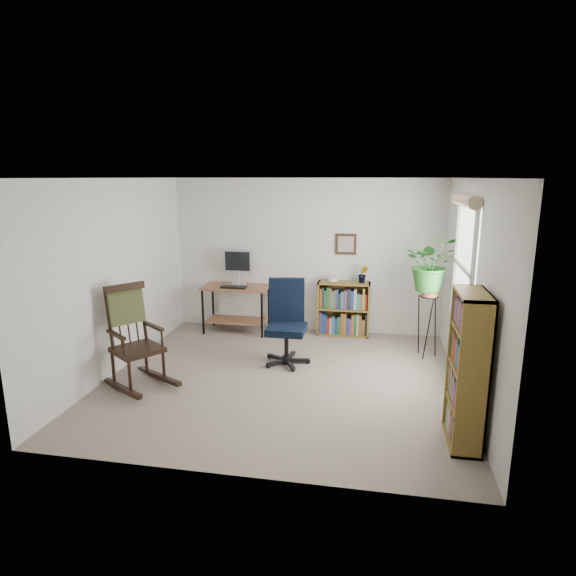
% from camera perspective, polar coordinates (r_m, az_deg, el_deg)
% --- Properties ---
extents(floor, '(4.20, 4.00, 0.00)m').
position_cam_1_polar(floor, '(6.00, -0.70, -10.68)').
color(floor, gray).
rests_on(floor, ground).
extents(ceiling, '(4.20, 4.00, 0.00)m').
position_cam_1_polar(ceiling, '(5.49, -0.77, 12.91)').
color(ceiling, silver).
rests_on(ceiling, ground).
extents(wall_back, '(4.20, 0.00, 2.40)m').
position_cam_1_polar(wall_back, '(7.56, 2.17, 3.80)').
color(wall_back, silver).
rests_on(wall_back, ground).
extents(wall_front, '(4.20, 0.00, 2.40)m').
position_cam_1_polar(wall_front, '(3.75, -6.61, -5.91)').
color(wall_front, silver).
rests_on(wall_front, ground).
extents(wall_left, '(0.00, 4.00, 2.40)m').
position_cam_1_polar(wall_left, '(6.36, -19.64, 1.28)').
color(wall_left, silver).
rests_on(wall_left, ground).
extents(wall_right, '(0.00, 4.00, 2.40)m').
position_cam_1_polar(wall_right, '(5.62, 20.78, -0.28)').
color(wall_right, silver).
rests_on(wall_right, ground).
extents(window, '(0.12, 1.20, 1.50)m').
position_cam_1_polar(window, '(5.87, 20.04, 2.30)').
color(window, white).
rests_on(window, wall_right).
extents(desk, '(1.02, 0.56, 0.74)m').
position_cam_1_polar(desk, '(7.68, -6.13, -2.48)').
color(desk, brown).
rests_on(desk, floor).
extents(monitor, '(0.46, 0.16, 0.56)m').
position_cam_1_polar(monitor, '(7.66, -5.96, 2.47)').
color(monitor, '#B8B8BD').
rests_on(monitor, desk).
extents(keyboard, '(0.40, 0.15, 0.02)m').
position_cam_1_polar(keyboard, '(7.47, -6.46, 0.10)').
color(keyboard, black).
rests_on(keyboard, desk).
extents(office_chair, '(0.71, 0.71, 1.13)m').
position_cam_1_polar(office_chair, '(6.26, -0.19, -4.13)').
color(office_chair, black).
rests_on(office_chair, floor).
extents(rocking_chair, '(1.22, 1.14, 1.22)m').
position_cam_1_polar(rocking_chair, '(5.87, -17.52, -5.45)').
color(rocking_chair, black).
rests_on(rocking_chair, floor).
extents(low_bookshelf, '(0.80, 0.27, 0.84)m').
position_cam_1_polar(low_bookshelf, '(7.49, 6.59, -2.47)').
color(low_bookshelf, olive).
rests_on(low_bookshelf, floor).
extents(tall_bookshelf, '(0.27, 0.63, 1.43)m').
position_cam_1_polar(tall_bookshelf, '(4.69, 20.48, -9.03)').
color(tall_bookshelf, olive).
rests_on(tall_bookshelf, floor).
extents(plant_stand, '(0.28, 0.28, 1.00)m').
position_cam_1_polar(plant_stand, '(6.81, 16.21, -3.84)').
color(plant_stand, black).
rests_on(plant_stand, floor).
extents(spider_plant, '(1.69, 1.88, 1.46)m').
position_cam_1_polar(spider_plant, '(6.57, 16.85, 5.86)').
color(spider_plant, '#256824').
rests_on(spider_plant, plant_stand).
extents(potted_plant_small, '(0.13, 0.24, 0.11)m').
position_cam_1_polar(potted_plant_small, '(7.38, 8.86, 1.02)').
color(potted_plant_small, '#256824').
rests_on(potted_plant_small, low_bookshelf).
extents(framed_picture, '(0.32, 0.04, 0.32)m').
position_cam_1_polar(framed_picture, '(7.44, 6.86, 5.18)').
color(framed_picture, black).
rests_on(framed_picture, wall_back).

